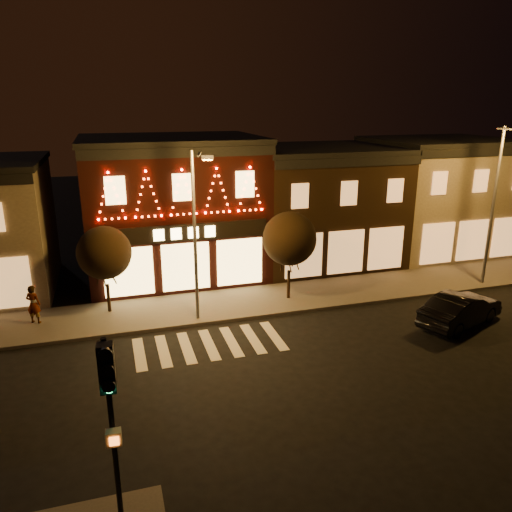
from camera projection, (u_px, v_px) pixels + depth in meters
name	position (u px, v px, depth m)	size (l,w,h in m)	color
ground	(231.00, 393.00, 18.18)	(120.00, 120.00, 0.00)	black
sidewalk_far	(231.00, 304.00, 26.02)	(44.00, 4.00, 0.15)	#47423D
building_pulp	(173.00, 207.00, 29.71)	(10.20, 8.34, 8.30)	black
building_right_a	(319.00, 205.00, 32.47)	(9.20, 8.28, 7.50)	black
building_right_b	(437.00, 195.00, 34.91)	(9.20, 8.28, 7.80)	#6E614E
traffic_signal_near	(110.00, 401.00, 11.24)	(0.37, 0.53, 5.10)	black
streetlamp_mid	(197.00, 225.00, 22.57)	(0.75, 1.83, 8.02)	#59595E
streetlamp_right	(497.00, 195.00, 27.09)	(0.84, 2.01, 8.82)	#59595E
tree_left	(104.00, 253.00, 24.05)	(2.61, 2.61, 4.36)	black
tree_right	(290.00, 239.00, 25.67)	(2.80, 2.80, 4.69)	black
dark_sedan	(461.00, 309.00, 23.56)	(1.67, 4.80, 1.58)	black
pedestrian	(33.00, 304.00, 23.38)	(0.69, 0.45, 1.88)	gray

